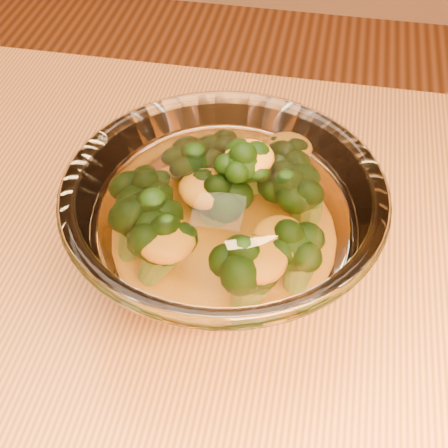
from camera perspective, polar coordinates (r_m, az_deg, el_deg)
name	(u,v)px	position (r m, az deg, el deg)	size (l,w,h in m)	color
glass_bowl	(224,229)	(0.48, 0.00, -0.43)	(0.24, 0.24, 0.11)	white
cheese_sauce	(224,248)	(0.49, 0.00, -2.20)	(0.12, 0.12, 0.03)	orange
broccoli_heap	(221,208)	(0.47, -0.27, 1.50)	(0.16, 0.17, 0.08)	black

